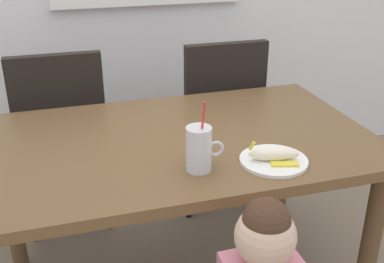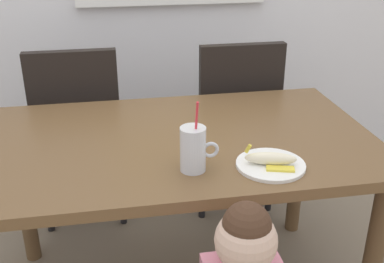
{
  "view_description": "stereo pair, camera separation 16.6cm",
  "coord_description": "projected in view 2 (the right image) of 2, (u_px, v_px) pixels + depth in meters",
  "views": [
    {
      "loc": [
        -0.39,
        -1.54,
        1.5
      ],
      "look_at": [
        0.04,
        -0.09,
        0.81
      ],
      "focal_mm": 43.98,
      "sensor_mm": 36.0,
      "label": 1
    },
    {
      "loc": [
        -0.23,
        -1.58,
        1.5
      ],
      "look_at": [
        0.04,
        -0.09,
        0.81
      ],
      "focal_mm": 43.98,
      "sensor_mm": 36.0,
      "label": 2
    }
  ],
  "objects": [
    {
      "name": "snack_plate",
      "position": [
        271.0,
        165.0,
        1.55
      ],
      "size": [
        0.23,
        0.23,
        0.01
      ],
      "primitive_type": "cylinder",
      "color": "white",
      "rests_on": "dining_table"
    },
    {
      "name": "dining_chair_right",
      "position": [
        234.0,
        116.0,
        2.5
      ],
      "size": [
        0.44,
        0.44,
        0.96
      ],
      "rotation": [
        0.0,
        0.0,
        3.14
      ],
      "color": "black",
      "rests_on": "ground"
    },
    {
      "name": "milk_cup",
      "position": [
        193.0,
        151.0,
        1.51
      ],
      "size": [
        0.13,
        0.08,
        0.25
      ],
      "color": "silver",
      "rests_on": "dining_table"
    },
    {
      "name": "dining_table",
      "position": [
        177.0,
        161.0,
        1.8
      ],
      "size": [
        1.48,
        0.88,
        0.75
      ],
      "color": "brown",
      "rests_on": "ground"
    },
    {
      "name": "dining_chair_left",
      "position": [
        79.0,
        126.0,
        2.39
      ],
      "size": [
        0.44,
        0.44,
        0.96
      ],
      "rotation": [
        0.0,
        0.0,
        3.14
      ],
      "color": "black",
      "rests_on": "ground"
    },
    {
      "name": "peeled_banana",
      "position": [
        271.0,
        159.0,
        1.54
      ],
      "size": [
        0.18,
        0.13,
        0.07
      ],
      "rotation": [
        0.0,
        0.0,
        -0.27
      ],
      "color": "#F4EAC6",
      "rests_on": "snack_plate"
    }
  ]
}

